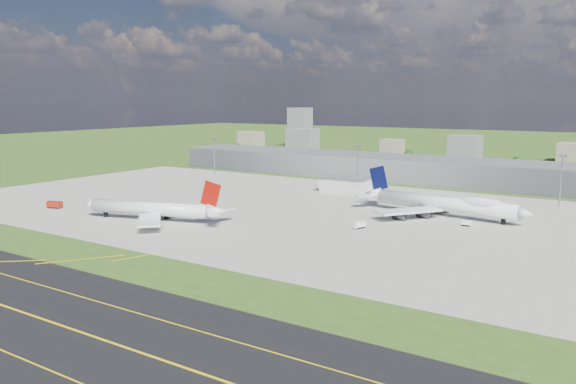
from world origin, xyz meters
The scene contains 23 objects.
ground centered at (0.00, 150.00, 0.00)m, with size 1400.00×1400.00×0.00m, color #32531A.
apron centered at (10.00, 40.00, 0.04)m, with size 360.00×190.00×0.08m, color gray.
terminal centered at (0.00, 165.00, 7.50)m, with size 300.00×42.00×15.00m, color slate.
ops_building centered at (10.00, 100.00, 4.00)m, with size 26.00×16.00×8.00m, color silver.
mast_west centered at (-100.00, 115.00, 17.71)m, with size 3.50×2.00×25.90m.
mast_center centered at (10.00, 115.00, 17.71)m, with size 3.50×2.00×25.90m.
mast_east centered at (120.00, 115.00, 17.71)m, with size 3.50×2.00×25.90m.
airliner_red_twin centered at (-24.13, -15.51, 5.04)m, with size 67.70×51.72×18.91m.
airliner_blue_quad centered at (79.35, 61.88, 5.79)m, with size 79.80×62.16×20.84m.
fire_truck centered at (-86.47, -21.39, 1.68)m, with size 8.04×4.98×3.36m.
tug_yellow centered at (-45.56, -9.63, 0.99)m, with size 4.23×2.84×1.92m.
van_white_near centered at (57.36, 19.03, 1.44)m, with size 4.40×6.23×2.86m.
van_white_far centered at (93.31, 47.09, 1.10)m, with size 4.21×2.26×2.16m.
bldg_far_w centered at (-220.00, 320.00, 9.00)m, with size 24.00×20.00×18.00m, color gray.
bldg_w centered at (-140.00, 300.00, 12.00)m, with size 28.00×22.00×24.00m, color slate.
bldg_cw centered at (-60.00, 340.00, 7.00)m, with size 20.00×18.00×14.00m, color gray.
bldg_c centered at (20.00, 310.00, 11.00)m, with size 26.00×20.00×22.00m, color slate.
bldg_ce centered at (100.00, 350.00, 8.00)m, with size 22.00×24.00×16.00m, color gray.
bldg_tall_w centered at (-180.00, 360.00, 22.00)m, with size 22.00×20.00×44.00m, color slate.
tree_far_w centered at (-200.00, 270.00, 5.18)m, with size 7.20×7.20×8.80m.
tree_w centered at (-110.00, 265.00, 4.86)m, with size 6.75×6.75×8.25m.
tree_c centered at (-20.00, 280.00, 5.84)m, with size 8.10×8.10×9.90m.
tree_e centered at (70.00, 275.00, 5.51)m, with size 7.65×7.65×9.35m.
Camera 1 is at (154.31, -185.74, 51.85)m, focal length 35.00 mm.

